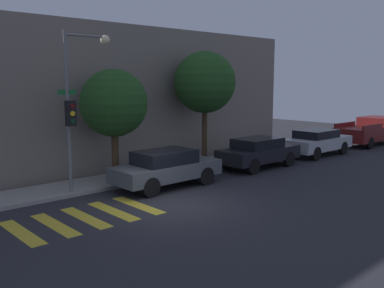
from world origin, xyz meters
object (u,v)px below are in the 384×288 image
tree_near_corner (114,103)px  tree_midblock (205,83)px  sedan_far_end (317,141)px  pickup_truck (370,131)px  sedan_near_corner (166,168)px  traffic_light_pole (78,94)px  sedan_middle (258,152)px

tree_near_corner → tree_midblock: size_ratio=0.83×
sedan_far_end → pickup_truck: (6.41, 0.00, 0.13)m
tree_midblock → tree_near_corner: bearing=180.0°
sedan_near_corner → pickup_truck: 17.33m
tree_midblock → sedan_far_end: bearing=-17.3°
traffic_light_pole → sedan_near_corner: traffic_light_pole is taller
sedan_middle → tree_midblock: (-1.60, 2.11, 3.32)m
sedan_near_corner → pickup_truck: (17.33, -0.00, 0.13)m
traffic_light_pole → sedan_far_end: traffic_light_pole is taller
traffic_light_pole → sedan_far_end: (13.95, -1.27, -2.91)m
traffic_light_pole → tree_midblock: bearing=6.7°
sedan_near_corner → tree_near_corner: (-1.01, 2.11, 2.48)m
sedan_far_end → tree_near_corner: bearing=169.9°
traffic_light_pole → sedan_middle: traffic_light_pole is taller
tree_near_corner → tree_midblock: bearing=0.0°
sedan_far_end → sedan_middle: bearing=180.0°
tree_midblock → sedan_middle: bearing=-52.9°
traffic_light_pole → sedan_middle: size_ratio=1.35×
sedan_far_end → sedan_near_corner: bearing=180.0°
sedan_near_corner → traffic_light_pole: bearing=157.3°
sedan_middle → traffic_light_pole: bearing=171.7°
sedan_far_end → pickup_truck: size_ratio=0.87×
sedan_far_end → tree_near_corner: size_ratio=0.98×
sedan_near_corner → tree_near_corner: bearing=115.4°
pickup_truck → tree_midblock: size_ratio=0.94×
sedan_far_end → tree_near_corner: (-11.92, 2.11, 2.48)m
sedan_near_corner → sedan_far_end: sedan_near_corner is taller
sedan_middle → tree_midblock: bearing=127.1°
tree_near_corner → pickup_truck: bearing=-6.6°
traffic_light_pole → tree_near_corner: traffic_light_pole is taller
pickup_truck → tree_near_corner: tree_near_corner is taller
sedan_middle → sedan_near_corner: bearing=180.0°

